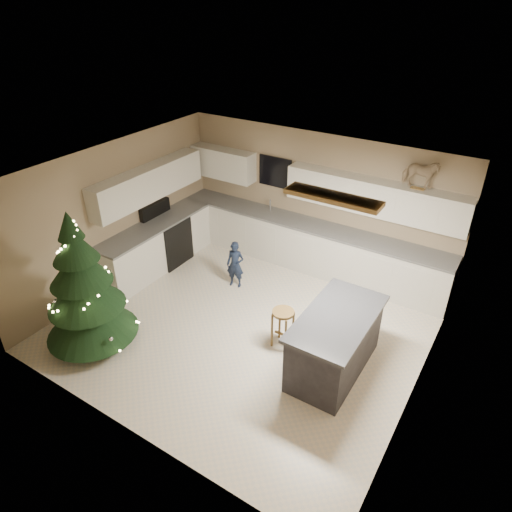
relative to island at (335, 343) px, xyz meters
name	(u,v)px	position (x,y,z in m)	size (l,w,h in m)	color
ground_plane	(245,325)	(-1.63, 0.13, -0.48)	(5.50, 5.50, 0.00)	beige
room_shell	(245,231)	(-1.60, 0.13, 1.27)	(5.52, 5.02, 2.61)	tan
cabinetry	(252,231)	(-2.54, 1.78, 0.28)	(5.50, 3.20, 2.00)	silver
island	(335,343)	(0.00, 0.00, 0.00)	(0.90, 1.70, 0.95)	black
bar_stool	(283,320)	(-0.87, 0.05, 0.00)	(0.34, 0.34, 0.64)	olive
christmas_tree	(85,294)	(-3.38, -1.47, 0.45)	(1.42, 1.37, 2.27)	#3F2816
toddler	(235,265)	(-2.41, 1.01, -0.03)	(0.33, 0.22, 0.90)	black
rocking_horse	(420,174)	(0.21, 2.45, 1.78)	(0.59, 0.30, 0.50)	olive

